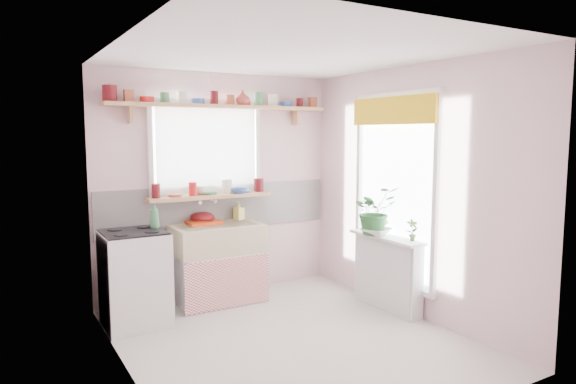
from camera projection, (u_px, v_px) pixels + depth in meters
room at (303, 177)px, 5.50m from camera, size 3.20×3.20×3.20m
sink_unit at (218, 263)px, 5.57m from camera, size 0.95×0.65×1.11m
cooker at (135, 278)px, 4.88m from camera, size 0.58×0.58×0.93m
radiator_ledge at (387, 271)px, 5.36m from camera, size 0.22×0.95×0.78m
windowsill at (210, 196)px, 5.65m from camera, size 1.40×0.22×0.04m
pine_shelf at (222, 107)px, 5.60m from camera, size 2.52×0.24×0.04m
shelf_crockery at (222, 100)px, 5.59m from camera, size 2.47×0.11×0.12m
sill_crockery at (209, 190)px, 5.63m from camera, size 1.35×0.11×0.12m
dish_tray at (204, 222)px, 5.57m from camera, size 0.36×0.28×0.04m
colander at (203, 217)px, 5.65m from camera, size 0.34×0.34×0.12m
jade_plant at (374, 211)px, 5.35m from camera, size 0.47×0.42×0.51m
fruit_bowl at (376, 232)px, 5.35m from camera, size 0.38×0.38×0.07m
herb_pot at (412, 230)px, 5.05m from camera, size 0.13×0.11×0.22m
soap_bottle_sink at (239, 211)px, 5.86m from camera, size 0.12×0.12×0.21m
sill_cup at (201, 190)px, 5.65m from camera, size 0.14×0.14×0.09m
sill_bowl at (239, 191)px, 5.75m from camera, size 0.24×0.24×0.06m
shelf_vase at (243, 98)px, 5.65m from camera, size 0.16×0.16×0.16m
cooker_bottle at (154, 215)px, 4.97m from camera, size 0.11×0.11×0.25m
fruit at (376, 226)px, 5.35m from camera, size 0.20×0.14×0.10m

